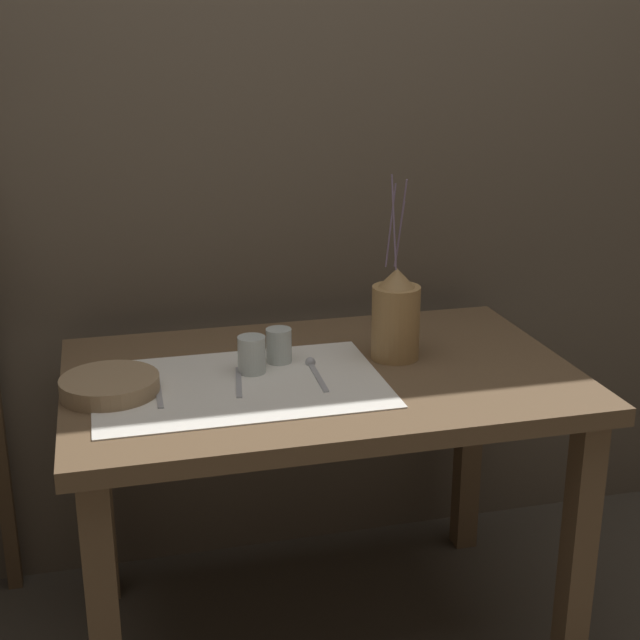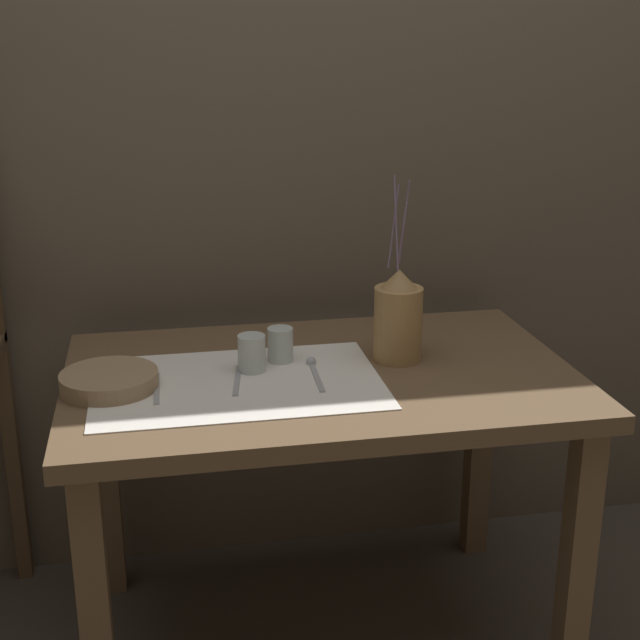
{
  "view_description": "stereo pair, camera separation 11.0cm",
  "coord_description": "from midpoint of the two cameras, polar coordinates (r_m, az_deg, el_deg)",
  "views": [
    {
      "loc": [
        -0.46,
        -1.8,
        1.43
      ],
      "look_at": [
        -0.0,
        0.0,
        0.82
      ],
      "focal_mm": 50.0,
      "sensor_mm": 36.0,
      "label": 1
    },
    {
      "loc": [
        -0.35,
        -1.83,
        1.43
      ],
      "look_at": [
        -0.0,
        0.0,
        0.82
      ],
      "focal_mm": 50.0,
      "sensor_mm": 36.0,
      "label": 2
    }
  ],
  "objects": [
    {
      "name": "glass_tumbler_far",
      "position": [
        2.04,
        -4.2,
        -1.65
      ],
      "size": [
        0.06,
        0.06,
        0.08
      ],
      "color": "silver",
      "rests_on": "wooden_table"
    },
    {
      "name": "wooden_bowl",
      "position": [
        1.93,
        -14.91,
        -4.1
      ],
      "size": [
        0.21,
        0.21,
        0.04
      ],
      "color": "#9E7F5B",
      "rests_on": "wooden_table"
    },
    {
      "name": "stone_wall_back",
      "position": [
        2.33,
        -4.25,
        12.34
      ],
      "size": [
        7.0,
        0.06,
        2.4
      ],
      "color": "brown",
      "rests_on": "ground_plane"
    },
    {
      "name": "pitcher_with_flowers",
      "position": [
        2.05,
        3.34,
        0.2
      ],
      "size": [
        0.11,
        0.11,
        0.43
      ],
      "color": "#A87F4C",
      "rests_on": "wooden_table"
    },
    {
      "name": "linen_cloth",
      "position": [
        1.93,
        -6.82,
        -4.15
      ],
      "size": [
        0.62,
        0.41,
        0.0
      ],
      "color": "white",
      "rests_on": "wooden_table"
    },
    {
      "name": "fork_inner",
      "position": [
        1.91,
        -11.92,
        -4.55
      ],
      "size": [
        0.02,
        0.17,
        0.0
      ],
      "color": "#A8A8AD",
      "rests_on": "wooden_table"
    },
    {
      "name": "spoon_outer",
      "position": [
        2.0,
        -2.02,
        -3.08
      ],
      "size": [
        0.02,
        0.18,
        0.02
      ],
      "color": "#A8A8AD",
      "rests_on": "wooden_table"
    },
    {
      "name": "glass_tumbler_near",
      "position": [
        1.98,
        -5.98,
        -2.23
      ],
      "size": [
        0.06,
        0.06,
        0.08
      ],
      "color": "silver",
      "rests_on": "wooden_table"
    },
    {
      "name": "ground_plane",
      "position": [
        2.35,
        -1.38,
        -19.46
      ],
      "size": [
        12.0,
        12.0,
        0.0
      ],
      "primitive_type": "plane",
      "color": "#473F35"
    },
    {
      "name": "wooden_table",
      "position": [
        2.04,
        -1.5,
        -5.89
      ],
      "size": [
        1.13,
        0.72,
        0.7
      ],
      "color": "brown",
      "rests_on": "ground_plane"
    },
    {
      "name": "knife_center",
      "position": [
        1.94,
        -6.85,
        -3.99
      ],
      "size": [
        0.04,
        0.17,
        0.0
      ],
      "color": "#A8A8AD",
      "rests_on": "wooden_table"
    }
  ]
}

